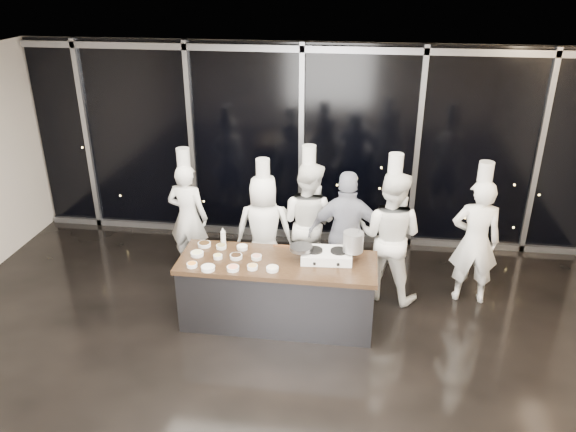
# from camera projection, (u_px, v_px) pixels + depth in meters

# --- Properties ---
(ground) EXTENTS (9.00, 9.00, 0.00)m
(ground) POSITION_uv_depth(u_px,v_px,m) (266.00, 366.00, 6.50)
(ground) COLOR black
(ground) RESTS_ON ground
(room_shell) EXTENTS (9.02, 7.02, 3.21)m
(room_shell) POSITION_uv_depth(u_px,v_px,m) (280.00, 186.00, 5.55)
(room_shell) COLOR beige
(room_shell) RESTS_ON ground
(window_wall) EXTENTS (8.90, 0.11, 3.20)m
(window_wall) POSITION_uv_depth(u_px,v_px,m) (302.00, 146.00, 8.93)
(window_wall) COLOR black
(window_wall) RESTS_ON ground
(demo_counter) EXTENTS (2.46, 0.86, 0.90)m
(demo_counter) POSITION_uv_depth(u_px,v_px,m) (278.00, 291.00, 7.12)
(demo_counter) COLOR #38373C
(demo_counter) RESTS_ON ground
(stove) EXTENTS (0.64, 0.43, 0.14)m
(stove) POSITION_uv_depth(u_px,v_px,m) (326.00, 255.00, 6.93)
(stove) COLOR white
(stove) RESTS_ON demo_counter
(frying_pan) EXTENTS (0.50, 0.30, 0.05)m
(frying_pan) POSITION_uv_depth(u_px,v_px,m) (300.00, 248.00, 6.89)
(frying_pan) COLOR slate
(frying_pan) RESTS_ON stove
(stock_pot) EXTENTS (0.26, 0.26, 0.25)m
(stock_pot) POSITION_uv_depth(u_px,v_px,m) (353.00, 242.00, 6.83)
(stock_pot) COLOR #B9B9BC
(stock_pot) RESTS_ON stove
(prep_bowls) EXTENTS (1.16, 0.77, 0.05)m
(prep_bowls) POSITION_uv_depth(u_px,v_px,m) (226.00, 258.00, 6.95)
(prep_bowls) COLOR white
(prep_bowls) RESTS_ON demo_counter
(squeeze_bottle) EXTENTS (0.07, 0.07, 0.24)m
(squeeze_bottle) POSITION_uv_depth(u_px,v_px,m) (223.00, 236.00, 7.29)
(squeeze_bottle) COLOR silver
(squeeze_bottle) RESTS_ON demo_counter
(chef_far_left) EXTENTS (0.65, 0.47, 1.90)m
(chef_far_left) POSITION_uv_depth(u_px,v_px,m) (188.00, 216.00, 8.26)
(chef_far_left) COLOR white
(chef_far_left) RESTS_ON ground
(chef_left) EXTENTS (0.86, 0.62, 1.87)m
(chef_left) POSITION_uv_depth(u_px,v_px,m) (264.00, 229.00, 7.91)
(chef_left) COLOR white
(chef_left) RESTS_ON ground
(chef_center) EXTENTS (1.07, 0.97, 2.03)m
(chef_center) POSITION_uv_depth(u_px,v_px,m) (308.00, 221.00, 7.98)
(chef_center) COLOR white
(chef_center) RESTS_ON ground
(guest) EXTENTS (1.07, 0.46, 1.82)m
(guest) POSITION_uv_depth(u_px,v_px,m) (347.00, 235.00, 7.56)
(guest) COLOR #161E3D
(guest) RESTS_ON ground
(chef_right) EXTENTS (1.07, 0.95, 2.07)m
(chef_right) POSITION_uv_depth(u_px,v_px,m) (390.00, 235.00, 7.51)
(chef_right) COLOR white
(chef_right) RESTS_ON ground
(chef_side) EXTENTS (0.66, 0.44, 2.00)m
(chef_side) POSITION_uv_depth(u_px,v_px,m) (475.00, 240.00, 7.44)
(chef_side) COLOR white
(chef_side) RESTS_ON ground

